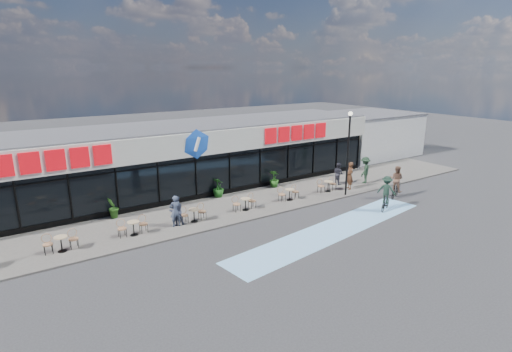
{
  "coord_description": "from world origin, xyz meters",
  "views": [
    {
      "loc": [
        -10.49,
        -15.75,
        8.4
      ],
      "look_at": [
        2.32,
        3.5,
        2.11
      ],
      "focal_mm": 28.0,
      "sensor_mm": 36.0,
      "label": 1
    }
  ],
  "objects_px": {
    "pedestrian_c": "(365,170)",
    "cyclist_a": "(386,195)",
    "pedestrian_b": "(338,173)",
    "patron_left": "(175,211)",
    "potted_plant_mid": "(218,187)",
    "lamp_post": "(348,147)",
    "potted_plant_right": "(274,179)",
    "patron_right": "(176,211)",
    "potted_plant_left": "(113,208)",
    "pedestrian_a": "(350,176)",
    "cyclist_b": "(396,184)"
  },
  "relations": [
    {
      "from": "pedestrian_a",
      "to": "pedestrian_b",
      "type": "bearing_deg",
      "value": -168.67
    },
    {
      "from": "lamp_post",
      "to": "cyclist_a",
      "type": "xyz_separation_m",
      "value": [
        -0.02,
        -3.31,
        -2.4
      ]
    },
    {
      "from": "potted_plant_right",
      "to": "cyclist_a",
      "type": "xyz_separation_m",
      "value": [
        2.92,
        -7.47,
        0.28
      ]
    },
    {
      "from": "potted_plant_left",
      "to": "lamp_post",
      "type": "bearing_deg",
      "value": -16.55
    },
    {
      "from": "cyclist_a",
      "to": "cyclist_b",
      "type": "distance_m",
      "value": 2.72
    },
    {
      "from": "potted_plant_mid",
      "to": "cyclist_a",
      "type": "height_order",
      "value": "cyclist_a"
    },
    {
      "from": "potted_plant_left",
      "to": "patron_right",
      "type": "relative_size",
      "value": 0.78
    },
    {
      "from": "patron_left",
      "to": "pedestrian_c",
      "type": "bearing_deg",
      "value": -172.81
    },
    {
      "from": "lamp_post",
      "to": "pedestrian_b",
      "type": "distance_m",
      "value": 3.6
    },
    {
      "from": "lamp_post",
      "to": "pedestrian_a",
      "type": "xyz_separation_m",
      "value": [
        1.19,
        0.81,
        -2.32
      ]
    },
    {
      "from": "potted_plant_mid",
      "to": "pedestrian_c",
      "type": "relative_size",
      "value": 0.65
    },
    {
      "from": "potted_plant_left",
      "to": "pedestrian_b",
      "type": "height_order",
      "value": "pedestrian_b"
    },
    {
      "from": "patron_right",
      "to": "pedestrian_b",
      "type": "bearing_deg",
      "value": -170.49
    },
    {
      "from": "potted_plant_mid",
      "to": "pedestrian_c",
      "type": "distance_m",
      "value": 11.09
    },
    {
      "from": "pedestrian_a",
      "to": "pedestrian_c",
      "type": "distance_m",
      "value": 2.14
    },
    {
      "from": "lamp_post",
      "to": "potted_plant_right",
      "type": "height_order",
      "value": "lamp_post"
    },
    {
      "from": "patron_right",
      "to": "pedestrian_a",
      "type": "bearing_deg",
      "value": -176.47
    },
    {
      "from": "pedestrian_b",
      "to": "pedestrian_c",
      "type": "height_order",
      "value": "pedestrian_c"
    },
    {
      "from": "pedestrian_b",
      "to": "cyclist_a",
      "type": "distance_m",
      "value": 5.66
    },
    {
      "from": "potted_plant_right",
      "to": "potted_plant_mid",
      "type": "bearing_deg",
      "value": 177.25
    },
    {
      "from": "potted_plant_mid",
      "to": "patron_left",
      "type": "relative_size",
      "value": 0.74
    },
    {
      "from": "potted_plant_right",
      "to": "pedestrian_c",
      "type": "bearing_deg",
      "value": -24.89
    },
    {
      "from": "lamp_post",
      "to": "patron_left",
      "type": "bearing_deg",
      "value": 174.49
    },
    {
      "from": "patron_left",
      "to": "pedestrian_c",
      "type": "height_order",
      "value": "pedestrian_c"
    },
    {
      "from": "potted_plant_left",
      "to": "potted_plant_right",
      "type": "height_order",
      "value": "potted_plant_left"
    },
    {
      "from": "cyclist_b",
      "to": "potted_plant_mid",
      "type": "bearing_deg",
      "value": 146.47
    },
    {
      "from": "pedestrian_a",
      "to": "cyclist_b",
      "type": "height_order",
      "value": "cyclist_b"
    },
    {
      "from": "patron_left",
      "to": "potted_plant_mid",
      "type": "bearing_deg",
      "value": -136.63
    },
    {
      "from": "potted_plant_mid",
      "to": "pedestrian_c",
      "type": "bearing_deg",
      "value": -16.22
    },
    {
      "from": "patron_left",
      "to": "potted_plant_right",
      "type": "bearing_deg",
      "value": -154.31
    },
    {
      "from": "lamp_post",
      "to": "potted_plant_left",
      "type": "distance_m",
      "value": 15.06
    },
    {
      "from": "pedestrian_c",
      "to": "potted_plant_right",
      "type": "bearing_deg",
      "value": -51.13
    },
    {
      "from": "potted_plant_right",
      "to": "potted_plant_left",
      "type": "bearing_deg",
      "value": 179.7
    },
    {
      "from": "pedestrian_b",
      "to": "cyclist_b",
      "type": "bearing_deg",
      "value": -161.93
    },
    {
      "from": "pedestrian_a",
      "to": "patron_left",
      "type": "bearing_deg",
      "value": -69.91
    },
    {
      "from": "potted_plant_right",
      "to": "pedestrian_c",
      "type": "height_order",
      "value": "pedestrian_c"
    },
    {
      "from": "cyclist_a",
      "to": "patron_right",
      "type": "bearing_deg",
      "value": 158.4
    },
    {
      "from": "potted_plant_left",
      "to": "pedestrian_c",
      "type": "relative_size",
      "value": 0.64
    },
    {
      "from": "potted_plant_right",
      "to": "pedestrian_b",
      "type": "bearing_deg",
      "value": -24.58
    },
    {
      "from": "potted_plant_mid",
      "to": "patron_left",
      "type": "xyz_separation_m",
      "value": [
        -4.35,
        -3.25,
        0.22
      ]
    },
    {
      "from": "potted_plant_left",
      "to": "patron_right",
      "type": "bearing_deg",
      "value": -48.52
    },
    {
      "from": "lamp_post",
      "to": "pedestrian_a",
      "type": "height_order",
      "value": "lamp_post"
    },
    {
      "from": "cyclist_a",
      "to": "pedestrian_c",
      "type": "bearing_deg",
      "value": 54.33
    },
    {
      "from": "pedestrian_b",
      "to": "pedestrian_c",
      "type": "distance_m",
      "value": 2.05
    },
    {
      "from": "patron_left",
      "to": "potted_plant_left",
      "type": "bearing_deg",
      "value": -44.54
    },
    {
      "from": "pedestrian_c",
      "to": "cyclist_a",
      "type": "bearing_deg",
      "value": 28.09
    },
    {
      "from": "cyclist_b",
      "to": "pedestrian_a",
      "type": "bearing_deg",
      "value": 112.99
    },
    {
      "from": "potted_plant_mid",
      "to": "pedestrian_b",
      "type": "relative_size",
      "value": 0.81
    },
    {
      "from": "pedestrian_c",
      "to": "patron_right",
      "type": "bearing_deg",
      "value": -26.24
    },
    {
      "from": "potted_plant_left",
      "to": "patron_left",
      "type": "xyz_separation_m",
      "value": [
        2.49,
        -3.09,
        0.23
      ]
    }
  ]
}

